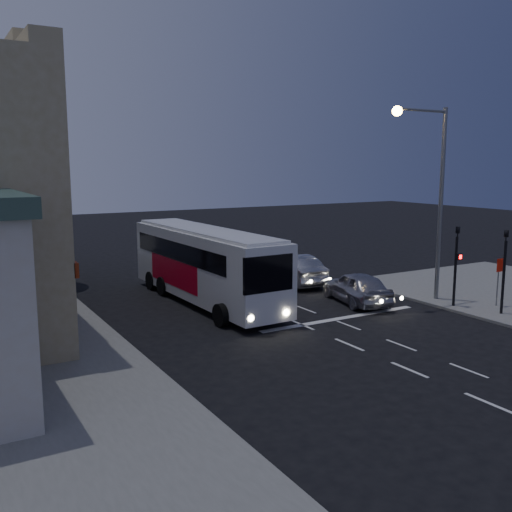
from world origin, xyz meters
TOP-DOWN VIEW (x-y plane):
  - ground at (0.00, 0.00)m, footprint 120.00×120.00m
  - road_markings at (1.29, 3.31)m, footprint 8.00×30.55m
  - tour_bus at (-1.79, 7.51)m, footprint 2.77×11.64m
  - car_suv at (4.40, 3.80)m, footprint 2.73×4.78m
  - car_sedan_a at (4.22, 9.02)m, footprint 2.16×5.09m
  - car_sedan_b at (4.24, 13.63)m, footprint 2.02×4.65m
  - traffic_signal_main at (7.60, 0.78)m, footprint 0.25×0.35m
  - traffic_signal_side at (8.30, -1.20)m, footprint 0.18×0.15m
  - regulatory_sign at (9.30, -0.24)m, footprint 0.45×0.12m
  - streetlight at (7.34, 2.20)m, footprint 3.32×0.44m
  - street_tree at (-8.21, 15.02)m, footprint 4.00×4.00m

SIDE VIEW (x-z plane):
  - ground at x=0.00m, z-range 0.00..0.00m
  - road_markings at x=1.29m, z-range 0.00..0.01m
  - car_sedan_b at x=4.24m, z-range 0.00..1.33m
  - car_suv at x=4.40m, z-range 0.00..1.53m
  - car_sedan_a at x=4.22m, z-range 0.00..1.63m
  - regulatory_sign at x=9.30m, z-range 0.50..2.70m
  - tour_bus at x=-1.79m, z-range 0.14..3.70m
  - traffic_signal_main at x=7.60m, z-range 0.37..4.47m
  - traffic_signal_side at x=8.30m, z-range 0.37..4.47m
  - street_tree at x=-8.21m, z-range 1.40..7.60m
  - streetlight at x=7.34m, z-range 1.23..10.23m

